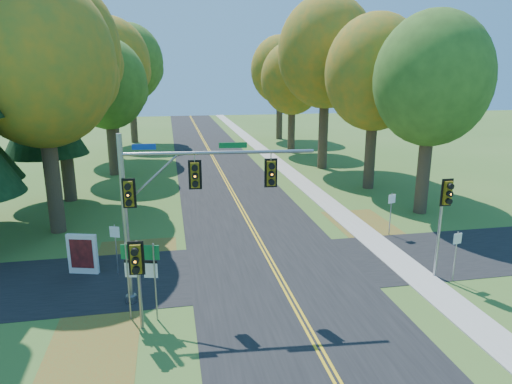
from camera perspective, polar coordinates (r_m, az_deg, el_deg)
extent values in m
plane|color=#396021|center=(20.33, 3.51, -11.64)|extent=(160.00, 160.00, 0.00)
cube|color=black|center=(20.32, 3.51, -11.62)|extent=(8.00, 160.00, 0.02)
cube|color=black|center=(22.08, 2.21, -9.35)|extent=(60.00, 6.00, 0.02)
cube|color=gold|center=(20.29, 3.23, -11.60)|extent=(0.10, 160.00, 0.01)
cube|color=gold|center=(20.34, 3.79, -11.55)|extent=(0.10, 160.00, 0.01)
cube|color=#9E998E|center=(22.55, 19.19, -9.63)|extent=(1.60, 160.00, 0.06)
cube|color=brown|center=(23.49, -14.76, -8.33)|extent=(4.00, 6.00, 0.00)
cube|color=brown|center=(27.74, 14.15, -4.66)|extent=(3.50, 8.00, 0.00)
cube|color=brown|center=(17.41, -19.61, -17.43)|extent=(3.00, 5.00, 0.00)
cylinder|color=#38281C|center=(28.26, -24.11, 1.95)|extent=(0.86, 0.86, 6.75)
ellipsoid|color=#B17017|center=(27.69, -25.50, 14.49)|extent=(8.00, 8.00, 9.20)
sphere|color=#B17017|center=(28.53, -21.54, 13.24)|extent=(4.80, 4.80, 4.80)
sphere|color=#B17017|center=(27.31, -29.05, 15.79)|extent=(4.40, 4.40, 4.40)
cylinder|color=#38281C|center=(31.43, 20.25, 2.89)|extent=(0.83, 0.83, 6.08)
ellipsoid|color=#467B26|center=(30.85, 21.19, 13.03)|extent=(7.20, 7.20, 8.28)
sphere|color=#467B26|center=(32.55, 22.26, 11.71)|extent=(4.32, 4.32, 4.32)
sphere|color=#467B26|center=(29.59, 19.93, 14.51)|extent=(3.96, 3.96, 3.96)
cylinder|color=#38281C|center=(34.96, -22.69, 4.92)|extent=(0.89, 0.89, 7.42)
ellipsoid|color=#B17017|center=(34.57, -23.84, 15.94)|extent=(8.60, 8.60, 9.89)
sphere|color=#B17017|center=(35.51, -20.44, 14.80)|extent=(5.16, 5.16, 5.16)
sphere|color=#B17017|center=(34.13, -26.88, 17.10)|extent=(4.73, 4.73, 4.73)
cylinder|color=#38281C|center=(37.03, 14.10, 5.24)|extent=(0.84, 0.84, 6.30)
ellipsoid|color=#B17017|center=(36.56, 14.69, 14.24)|extent=(7.60, 7.60, 8.74)
sphere|color=#B17017|center=(38.26, 15.98, 13.02)|extent=(4.56, 4.56, 4.56)
sphere|color=#B17017|center=(35.32, 13.29, 15.56)|extent=(4.18, 4.18, 4.18)
cylinder|color=#38281C|center=(42.74, -17.56, 5.77)|extent=(0.81, 0.81, 5.62)
ellipsoid|color=#467B26|center=(42.30, -18.11, 12.73)|extent=(6.80, 6.80, 7.82)
sphere|color=#467B26|center=(43.20, -16.06, 12.00)|extent=(4.08, 4.08, 4.08)
sphere|color=#467B26|center=(41.77, -19.96, 13.49)|extent=(3.74, 3.74, 3.74)
cylinder|color=#38281C|center=(43.96, 8.41, 7.87)|extent=(0.90, 0.90, 7.65)
ellipsoid|color=#B17017|center=(43.68, 8.77, 16.89)|extent=(8.80, 8.80, 10.12)
sphere|color=#B17017|center=(45.50, 10.32, 15.63)|extent=(5.28, 5.28, 5.28)
sphere|color=#B17017|center=(42.40, 7.17, 18.21)|extent=(4.84, 4.84, 4.84)
cylinder|color=#38281C|center=(51.30, -17.25, 7.97)|extent=(0.87, 0.87, 6.98)
ellipsoid|color=#B17017|center=(51.00, -17.81, 15.07)|extent=(8.20, 8.20, 9.43)
sphere|color=#B17017|center=(52.07, -15.74, 14.30)|extent=(4.92, 4.92, 4.92)
sphere|color=#B17017|center=(50.39, -19.68, 15.87)|extent=(4.51, 4.51, 4.51)
cylinder|color=#38281C|center=(52.62, 4.45, 8.13)|extent=(0.82, 0.82, 5.85)
ellipsoid|color=#B17017|center=(52.26, 4.57, 13.99)|extent=(7.00, 7.00, 8.05)
sphere|color=#B17017|center=(53.67, 5.73, 13.24)|extent=(4.20, 4.20, 4.20)
sphere|color=#B17017|center=(51.27, 3.44, 14.78)|extent=(3.85, 3.85, 3.85)
cylinder|color=#38281C|center=(61.99, -15.12, 9.31)|extent=(0.88, 0.88, 7.20)
ellipsoid|color=#467B26|center=(61.76, -15.54, 15.35)|extent=(8.40, 8.40, 9.66)
sphere|color=#467B26|center=(62.91, -13.82, 14.68)|extent=(5.04, 5.04, 5.04)
sphere|color=#467B26|center=(61.06, -17.08, 16.05)|extent=(4.62, 4.62, 4.62)
cylinder|color=#38281C|center=(63.18, 2.94, 9.59)|extent=(0.85, 0.85, 6.53)
ellipsoid|color=#B17017|center=(62.92, 3.01, 15.03)|extent=(7.80, 7.80, 8.97)
sphere|color=#B17017|center=(64.44, 4.14, 14.31)|extent=(4.68, 4.68, 4.68)
sphere|color=#B17017|center=(61.85, 1.93, 15.76)|extent=(4.29, 4.29, 4.29)
cylinder|color=#38281C|center=(35.39, -24.33, 1.54)|extent=(0.50, 0.50, 3.42)
cone|color=black|center=(34.74, -25.11, 8.68)|extent=(5.60, 5.60, 5.45)
cone|color=black|center=(34.63, -25.84, 15.07)|extent=(4.57, 4.57, 5.45)
cylinder|color=gray|center=(18.38, -16.00, -3.60)|extent=(0.22, 0.22, 6.84)
cylinder|color=gray|center=(19.64, -15.31, -12.71)|extent=(0.43, 0.43, 0.29)
cylinder|color=gray|center=(17.47, -4.66, 4.93)|extent=(7.32, 0.73, 0.14)
cylinder|color=gray|center=(17.78, -12.97, 1.56)|extent=(2.21, 0.27, 2.02)
cylinder|color=gray|center=(17.50, -7.70, 4.28)|extent=(0.04, 0.04, 0.35)
cube|color=#72590C|center=(17.63, -7.62, 2.15)|extent=(0.36, 0.32, 0.98)
cube|color=black|center=(17.63, -7.62, 2.15)|extent=(0.51, 0.07, 1.15)
sphere|color=orange|center=(17.41, -7.64, 1.99)|extent=(0.18, 0.18, 0.18)
cylinder|color=black|center=(17.34, -7.67, 3.00)|extent=(0.25, 0.17, 0.23)
cylinder|color=black|center=(17.41, -7.64, 1.99)|extent=(0.25, 0.17, 0.23)
cylinder|color=black|center=(17.48, -7.60, 0.99)|extent=(0.25, 0.17, 0.23)
cylinder|color=gray|center=(17.66, 1.89, 4.50)|extent=(0.04, 0.04, 0.35)
cube|color=#72590C|center=(17.80, 1.87, 2.40)|extent=(0.36, 0.32, 0.98)
cube|color=black|center=(17.80, 1.87, 2.40)|extent=(0.51, 0.07, 1.15)
sphere|color=orange|center=(17.58, 1.97, 2.24)|extent=(0.18, 0.18, 0.18)
cylinder|color=black|center=(17.51, 1.98, 3.24)|extent=(0.25, 0.17, 0.23)
cylinder|color=black|center=(17.58, 1.97, 2.24)|extent=(0.25, 0.17, 0.23)
cylinder|color=black|center=(17.65, 1.96, 1.25)|extent=(0.25, 0.17, 0.23)
cube|color=#72590C|center=(17.87, -15.57, -0.16)|extent=(0.36, 0.32, 0.98)
cube|color=black|center=(17.87, -15.57, -0.16)|extent=(0.51, 0.07, 1.15)
sphere|color=orange|center=(17.66, -15.69, -0.35)|extent=(0.18, 0.18, 0.18)
cylinder|color=black|center=(17.58, -15.76, 0.64)|extent=(0.25, 0.17, 0.23)
cylinder|color=black|center=(17.66, -15.69, -0.35)|extent=(0.25, 0.17, 0.23)
cylinder|color=black|center=(17.74, -15.62, -1.32)|extent=(0.25, 0.17, 0.23)
cube|color=navy|center=(17.57, -13.84, 5.51)|extent=(0.88, 0.11, 0.22)
cube|color=#0C5926|center=(17.44, -2.90, 5.86)|extent=(1.08, 0.13, 0.22)
cylinder|color=#969A9E|center=(21.86, 21.93, -4.35)|extent=(0.12, 0.12, 4.54)
cube|color=#72590C|center=(21.20, 22.71, -0.05)|extent=(0.35, 0.31, 1.03)
cube|color=black|center=(21.20, 22.71, -0.05)|extent=(0.54, 0.04, 1.22)
sphere|color=orange|center=(21.01, 23.07, -0.21)|extent=(0.19, 0.19, 0.19)
cylinder|color=black|center=(20.93, 23.16, 0.66)|extent=(0.25, 0.17, 0.25)
cylinder|color=black|center=(21.01, 23.07, -0.21)|extent=(0.25, 0.17, 0.25)
cylinder|color=black|center=(21.09, 22.98, -1.08)|extent=(0.25, 0.17, 0.25)
cylinder|color=gray|center=(17.04, -14.37, -11.29)|extent=(0.13, 0.13, 3.37)
cube|color=#72590C|center=(16.36, -14.73, -8.00)|extent=(0.38, 0.34, 1.05)
cube|color=black|center=(16.36, -14.73, -8.00)|extent=(0.55, 0.07, 1.24)
sphere|color=orange|center=(16.14, -14.85, -8.33)|extent=(0.19, 0.19, 0.19)
cylinder|color=black|center=(16.01, -14.93, -7.22)|extent=(0.27, 0.19, 0.25)
cylinder|color=black|center=(16.14, -14.85, -8.33)|extent=(0.27, 0.19, 0.25)
cylinder|color=black|center=(16.27, -14.77, -9.42)|extent=(0.27, 0.19, 0.25)
cylinder|color=gray|center=(17.81, -15.68, -10.74)|extent=(0.06, 0.06, 3.06)
cylinder|color=gray|center=(17.51, -12.48, -10.99)|extent=(0.06, 0.06, 3.06)
cube|color=#0E622D|center=(17.22, -14.31, -7.31)|extent=(1.39, 0.40, 0.56)
cube|color=silver|center=(17.22, -14.31, -7.31)|extent=(1.18, 0.32, 0.08)
cube|color=silver|center=(17.60, -15.28, -9.39)|extent=(0.50, 0.17, 0.56)
cube|color=black|center=(17.47, -15.36, -8.39)|extent=(0.49, 0.13, 0.10)
cube|color=silver|center=(17.39, -13.03, -9.55)|extent=(0.50, 0.17, 0.56)
cube|color=black|center=(17.25, -13.09, -8.53)|extent=(0.49, 0.13, 0.10)
cube|color=silver|center=(22.51, -20.85, -7.26)|extent=(1.38, 0.56, 1.91)
cube|color=maroon|center=(22.40, -20.98, -7.24)|extent=(1.03, 0.31, 1.38)
cube|color=silver|center=(23.04, -21.87, -9.00)|extent=(0.11, 0.11, 0.32)
cube|color=silver|center=(22.59, -19.43, -9.24)|extent=(0.11, 0.11, 0.32)
cylinder|color=gray|center=(26.91, 16.46, -2.66)|extent=(0.06, 0.06, 2.48)
cube|color=white|center=(26.64, 16.63, -0.83)|extent=(0.47, 0.15, 0.51)
cylinder|color=gray|center=(22.06, 23.62, -7.41)|extent=(0.05, 0.05, 2.34)
cube|color=silver|center=(21.75, 23.89, -5.35)|extent=(0.44, 0.12, 0.48)
cylinder|color=gray|center=(21.69, -17.06, -6.99)|extent=(0.06, 0.06, 2.45)
cube|color=silver|center=(21.37, -17.27, -4.79)|extent=(0.44, 0.21, 0.50)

